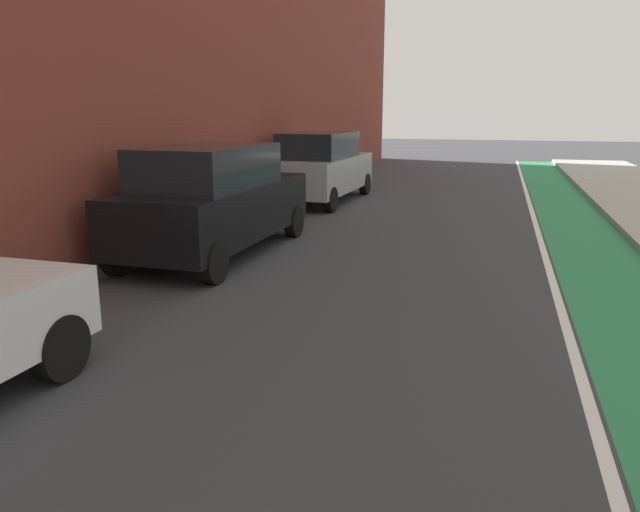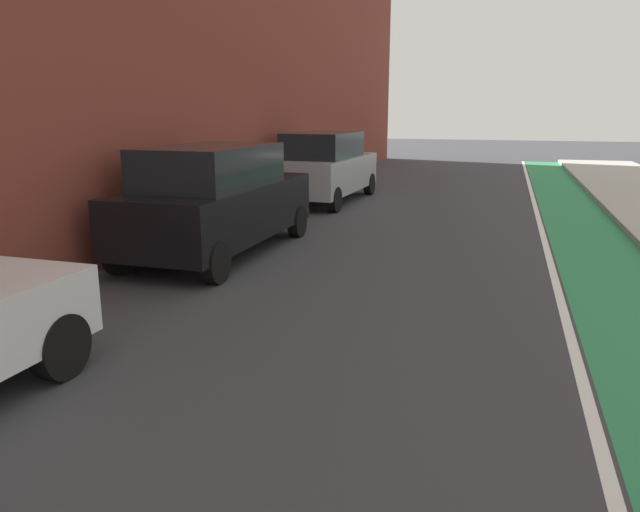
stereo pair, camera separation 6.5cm
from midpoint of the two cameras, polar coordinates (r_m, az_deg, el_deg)
The scene contains 5 objects.
ground_plane at distance 10.33m, azimuth 7.07°, elevation -0.97°, with size 94.44×94.44×0.00m, color #38383D.
bike_lane_paint at distance 12.27m, azimuth 24.99°, elevation 0.17°, with size 1.60×42.93×0.00m, color #2D8451.
lane_divider_stripe at distance 12.17m, azimuth 20.80°, elevation 0.46°, with size 0.12×42.93×0.00m, color white.
parked_suv_black at distance 11.10m, azimuth -9.54°, elevation 5.32°, with size 1.96×4.81×1.98m.
parked_suv_silver at distance 17.50m, azimuth 0.60°, elevation 8.47°, with size 2.04×4.78×1.98m.
Camera 2 is at (1.71, 7.61, 2.58)m, focal length 33.89 mm.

